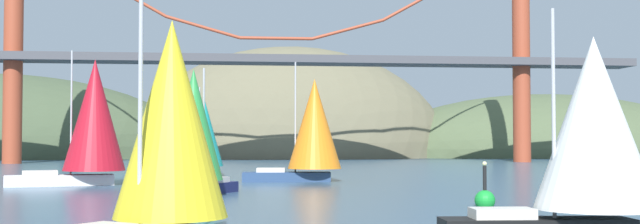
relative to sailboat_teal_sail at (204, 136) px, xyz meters
name	(u,v)px	position (x,y,z in m)	size (l,w,h in m)	color
headland_right	(545,156)	(69.16, 85.20, -3.94)	(77.60, 44.00, 26.78)	#4C5B3D
headland_center	(291,157)	(14.16, 85.20, -3.94)	(66.61, 44.00, 45.88)	#6B664C
suspension_bridge	(276,51)	(9.16, 45.20, 13.52)	(115.18, 6.00, 38.46)	#A34228
sailboat_teal_sail	(204,136)	(0.00, 0.00, 0.00)	(5.03, 6.99, 8.68)	black
sailboat_yellow_sail	(166,131)	(0.99, -49.51, -0.12)	(6.42, 7.37, 8.52)	black
sailboat_crimson_sail	(92,119)	(-8.17, -12.20, 1.23)	(9.58, 5.92, 10.55)	white
sailboat_orange_sail	(312,128)	(9.57, -8.99, 0.63)	(8.61, 4.88, 10.21)	navy
sailboat_white_mainsail	(590,130)	(15.76, -48.03, -0.06)	(7.85, 4.54, 8.25)	black
sailboat_green_sail	(194,128)	(0.49, -24.74, 0.35)	(5.45, 6.97, 8.24)	#191E4C
channel_buoy	(485,199)	(16.45, -34.09, -3.57)	(1.10, 1.10, 2.64)	green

